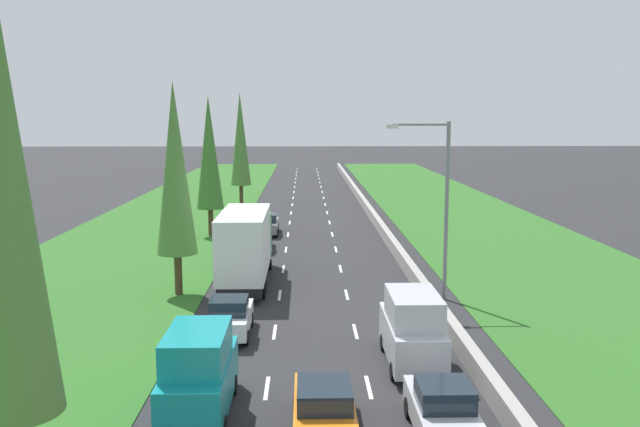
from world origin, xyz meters
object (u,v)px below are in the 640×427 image
Objects in this scene: poplar_tree_second at (175,169)px; street_light_mast at (440,197)px; poplar_tree_third at (209,153)px; teal_van_left_lane at (199,373)px; white_hatchback_left_lane_fifth at (259,238)px; orange_sedan_centre_lane at (324,410)px; white_box_truck_left_lane at (246,245)px; silver_van_right_lane at (412,329)px; white_hatchback_left_lane at (230,317)px; poplar_tree_nearest at (5,195)px; silver_hatchback_right_lane at (442,409)px; grey_sedan_left_lane at (267,224)px; poplar_tree_fourth at (240,139)px.

poplar_tree_second reaches higher than street_light_mast.
street_light_mast is at bearing -52.50° from poplar_tree_third.
teal_van_left_lane is 1.26× the size of white_hatchback_left_lane_fifth.
orange_sedan_centre_lane is 0.48× the size of white_box_truck_left_lane.
white_box_truck_left_lane reaches higher than silver_van_right_lane.
street_light_mast is (9.94, 5.52, 4.40)m from white_hatchback_left_lane.
poplar_tree_nearest is at bearing -142.08° from silver_van_right_lane.
white_hatchback_left_lane and silver_hatchback_right_lane have the same top height.
poplar_tree_nearest reaches higher than grey_sedan_left_lane.
grey_sedan_left_lane is at bearing 83.98° from poplar_tree_nearest.
white_box_truck_left_lane is 0.85× the size of poplar_tree_second.
teal_van_left_lane is at bearing -127.46° from street_light_mast.
orange_sedan_centre_lane is 0.42× the size of poplar_tree_third.
poplar_tree_second is at bearing -146.79° from white_box_truck_left_lane.
white_hatchback_left_lane is (0.11, 7.58, -0.56)m from teal_van_left_lane.
poplar_tree_second reaches higher than silver_hatchback_right_lane.
poplar_tree_second is at bearing -101.28° from grey_sedan_left_lane.
white_box_truck_left_lane is 11.00m from street_light_mast.
white_box_truck_left_lane reaches higher than grey_sedan_left_lane.
silver_hatchback_right_lane is (7.22, -18.04, -1.35)m from white_box_truck_left_lane.
poplar_tree_fourth is at bearing 95.82° from white_box_truck_left_lane.
white_hatchback_left_lane is 0.36× the size of poplar_tree_third.
poplar_tree_fourth is (-3.38, 23.12, 6.07)m from white_hatchback_left_lane_fifth.
orange_sedan_centre_lane is 0.41× the size of poplar_tree_second.
white_box_truck_left_lane is 0.80× the size of poplar_tree_fourth.
teal_van_left_lane and silver_van_right_lane have the same top height.
poplar_tree_second is at bearing 117.02° from white_hatchback_left_lane.
teal_van_left_lane reaches higher than silver_hatchback_right_lane.
street_light_mast is (13.63, 17.48, -2.21)m from poplar_tree_nearest.
grey_sedan_left_lane is 0.41× the size of poplar_tree_second.
street_light_mast is (10.01, -3.37, 3.05)m from white_box_truck_left_lane.
teal_van_left_lane is 0.52× the size of white_box_truck_left_lane.
poplar_tree_second reaches higher than orange_sedan_centre_lane.
poplar_tree_third reaches higher than white_box_truck_left_lane.
white_hatchback_left_lane_fifth is 24.14m from poplar_tree_fourth.
silver_hatchback_right_lane is 1.00× the size of white_hatchback_left_lane_fifth.
orange_sedan_centre_lane is at bearing -67.64° from white_hatchback_left_lane.
white_box_truck_left_lane is at bearing -74.88° from poplar_tree_third.
poplar_tree_third reaches higher than orange_sedan_centre_lane.
white_hatchback_left_lane is at bearing -80.21° from poplar_tree_third.
silver_van_right_lane is at bearing -107.05° from street_light_mast.
orange_sedan_centre_lane is 10.37m from poplar_tree_nearest.
poplar_tree_nearest is at bearing -127.95° from street_light_mast.
teal_van_left_lane is 1.26× the size of silver_hatchback_right_lane.
grey_sedan_left_lane is (-7.00, 28.21, -0.59)m from silver_van_right_lane.
poplar_tree_second reaches higher than white_hatchback_left_lane.
teal_van_left_lane is 16.50m from white_box_truck_left_lane.
white_hatchback_left_lane_fifth is at bearing 89.87° from teal_van_left_lane.
poplar_tree_nearest reaches higher than teal_van_left_lane.
poplar_tree_fourth is at bearing 94.69° from white_hatchback_left_lane.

